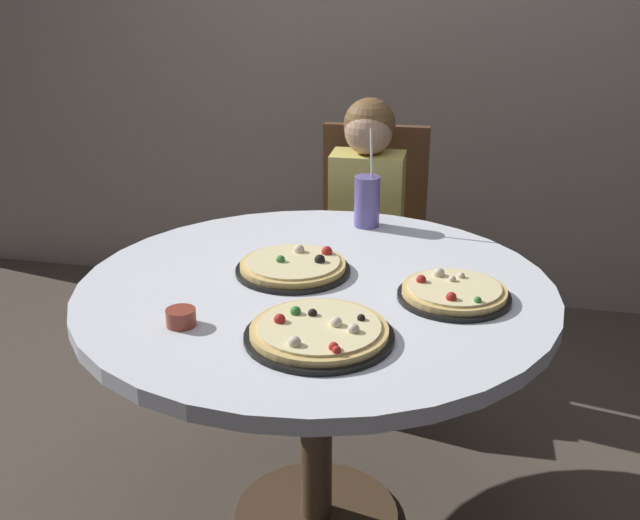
# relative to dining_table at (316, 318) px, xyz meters

# --- Properties ---
(ground_plane) EXTENTS (8.00, 8.00, 0.00)m
(ground_plane) POSITION_rel_dining_table_xyz_m (0.00, 0.00, -0.66)
(ground_plane) COLOR #4C4238
(dining_table) EXTENTS (1.24, 1.24, 0.75)m
(dining_table) POSITION_rel_dining_table_xyz_m (0.00, 0.00, 0.00)
(dining_table) COLOR silver
(dining_table) RESTS_ON ground_plane
(chair_wooden) EXTENTS (0.41, 0.41, 0.95)m
(chair_wooden) POSITION_rel_dining_table_xyz_m (-0.00, 0.97, -0.13)
(chair_wooden) COLOR brown
(chair_wooden) RESTS_ON ground_plane
(diner_child) EXTENTS (0.26, 0.42, 1.08)m
(diner_child) POSITION_rel_dining_table_xyz_m (0.00, 0.78, -0.17)
(diner_child) COLOR #3F4766
(diner_child) RESTS_ON ground_plane
(pizza_veggie) EXTENTS (0.31, 0.31, 0.05)m
(pizza_veggie) POSITION_rel_dining_table_xyz_m (-0.08, 0.07, 0.11)
(pizza_veggie) COLOR black
(pizza_veggie) RESTS_ON dining_table
(pizza_cheese) EXTENTS (0.28, 0.28, 0.05)m
(pizza_cheese) POSITION_rel_dining_table_xyz_m (0.35, -0.01, 0.11)
(pizza_cheese) COLOR black
(pizza_cheese) RESTS_ON dining_table
(pizza_pepperoni) EXTENTS (0.34, 0.34, 0.05)m
(pizza_pepperoni) POSITION_rel_dining_table_xyz_m (0.07, -0.29, 0.11)
(pizza_pepperoni) COLOR black
(pizza_pepperoni) RESTS_ON dining_table
(soda_cup) EXTENTS (0.08, 0.08, 0.31)m
(soda_cup) POSITION_rel_dining_table_xyz_m (0.06, 0.49, 0.18)
(soda_cup) COLOR #6659A5
(soda_cup) RESTS_ON dining_table
(sauce_bowl) EXTENTS (0.07, 0.07, 0.04)m
(sauce_bowl) POSITION_rel_dining_table_xyz_m (-0.25, -0.29, 0.11)
(sauce_bowl) COLOR brown
(sauce_bowl) RESTS_ON dining_table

